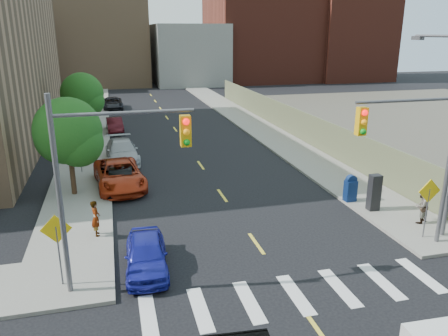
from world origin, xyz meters
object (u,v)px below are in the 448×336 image
parked_car_silver (122,151)px  parked_car_red (119,175)px  parked_car_black (121,181)px  parked_car_white (115,125)px  pedestrian_west (96,218)px  parked_car_blue (146,254)px  parked_car_grey (113,103)px  pedestrian_east (421,206)px  payphone (374,192)px  parked_car_maroon (115,125)px  mailbox (350,188)px

parked_car_silver → parked_car_red: bearing=-96.6°
parked_car_black → parked_car_red: (-0.06, 0.65, 0.17)m
parked_car_white → pedestrian_west: bearing=-96.5°
parked_car_blue → parked_car_black: (-0.66, 9.18, -0.05)m
parked_car_white → parked_car_red: bearing=-93.4°
parked_car_black → parked_car_grey: bearing=94.3°
pedestrian_east → parked_car_black: bearing=-53.9°
parked_car_black → pedestrian_west: (-1.24, -5.89, 0.35)m
parked_car_blue → payphone: size_ratio=2.11×
pedestrian_east → parked_car_white: bearing=-83.4°
payphone → pedestrian_east: payphone is taller
parked_car_blue → parked_car_black: 9.20m
parked_car_black → payphone: (12.23, -6.39, 0.46)m
parked_car_maroon → pedestrian_east: 27.74m
parked_car_black → pedestrian_east: 15.85m
parked_car_red → parked_car_white: parked_car_red is taller
parked_car_white → mailbox: size_ratio=2.53×
parked_car_white → payphone: size_ratio=1.97×
parked_car_grey → mailbox: size_ratio=3.42×
pedestrian_west → mailbox: bearing=-93.2°
parked_car_blue → pedestrian_west: size_ratio=2.40×
parked_car_grey → mailbox: bearing=-72.5°
parked_car_white → pedestrian_east: size_ratio=2.20×
parked_car_black → parked_car_white: parked_car_white is taller
parked_car_white → pedestrian_east: (13.55, -24.61, 0.36)m
parked_car_red → pedestrian_east: (13.55, -8.97, 0.19)m
parked_car_white → parked_car_maroon: (0.00, -0.41, 0.03)m
parked_car_white → mailbox: bearing=-64.4°
parked_car_grey → parked_car_maroon: bearing=-91.7°
parked_car_red → pedestrian_east: pedestrian_east is taller
parked_car_grey → mailbox: (11.80, -33.89, 0.16)m
parked_car_red → mailbox: 13.08m
pedestrian_east → parked_car_grey: bearing=-92.2°
parked_car_black → parked_car_white: (-0.06, 16.29, 0.01)m
parked_car_red → pedestrian_west: pedestrian_west is taller
parked_car_grey → pedestrian_east: (13.55, -37.22, 0.29)m
parked_car_silver → pedestrian_west: pedestrian_west is taller
pedestrian_west → pedestrian_east: 14.93m
parked_car_red → parked_car_grey: parked_car_red is taller
parked_car_red → payphone: 14.17m
parked_car_silver → parked_car_grey: bearing=87.8°
parked_car_blue → pedestrian_west: 3.81m
parked_car_silver → parked_car_white: bearing=88.8°
parked_car_silver → pedestrian_west: (-1.51, -11.97, 0.21)m
parked_car_maroon → mailbox: mailbox is taller
parked_car_black → mailbox: size_ratio=2.58×
parked_car_maroon → payphone: size_ratio=2.15×
parked_car_blue → parked_car_white: parked_car_blue is taller
payphone → mailbox: bearing=109.7°
parked_car_white → parked_car_silver: bearing=-91.6°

